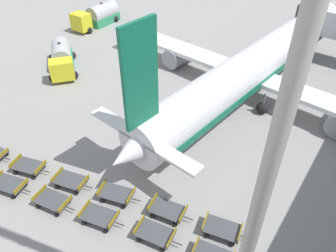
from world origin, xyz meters
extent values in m
plane|color=gray|center=(0.00, 0.00, 0.00)|extent=(500.00, 500.00, 0.00)
cube|color=#2D2D33|center=(16.09, 12.29, 4.57)|extent=(2.58, 4.40, 3.58)
cylinder|color=white|center=(14.84, -0.11, 3.24)|extent=(7.53, 35.83, 3.98)
sphere|color=white|center=(16.62, 17.61, 3.24)|extent=(3.78, 3.78, 3.78)
cone|color=white|center=(13.05, -17.82, 3.24)|extent=(4.24, 5.13, 3.78)
cube|color=#146B4C|center=(13.13, -17.08, 8.85)|extent=(0.58, 3.00, 7.25)
cube|color=white|center=(13.11, -17.26, 3.83)|extent=(10.46, 2.17, 0.24)
cube|color=white|center=(14.69, -1.52, 2.34)|extent=(37.22, 6.55, 0.44)
cylinder|color=gray|center=(5.00, -0.15, 1.25)|extent=(2.80, 4.31, 2.40)
cube|color=#146B4C|center=(14.84, -0.11, 2.54)|extent=(7.25, 32.30, 0.72)
cylinder|color=#56565B|center=(15.94, 10.88, 1.42)|extent=(0.24, 0.24, 1.65)
sphere|color=black|center=(15.94, 10.88, 0.59)|extent=(1.19, 1.19, 1.19)
cylinder|color=#56565B|center=(17.36, -3.94, 1.42)|extent=(0.24, 0.24, 1.65)
sphere|color=black|center=(17.36, -3.94, 0.59)|extent=(1.19, 1.19, 1.19)
cylinder|color=#56565B|center=(11.60, -3.36, 1.42)|extent=(0.24, 0.24, 1.65)
sphere|color=black|center=(11.60, -3.36, 0.59)|extent=(1.19, 1.19, 1.19)
cube|color=yellow|center=(-12.39, -0.15, 1.59)|extent=(2.55, 2.01, 2.38)
cube|color=#2D8C5B|center=(-12.43, 4.35, 0.57)|extent=(2.58, 5.07, 1.15)
cylinder|color=#B7BABC|center=(-12.43, 4.35, 1.74)|extent=(2.51, 4.81, 2.47)
sphere|color=#333338|center=(-12.43, 4.35, 2.97)|extent=(0.44, 0.44, 0.44)
sphere|color=black|center=(-13.59, 0.11, 0.45)|extent=(0.90, 0.90, 0.90)
sphere|color=black|center=(-11.19, 0.13, 0.45)|extent=(0.90, 0.90, 0.90)
sphere|color=black|center=(-13.65, 5.83, 0.45)|extent=(0.90, 0.90, 0.90)
sphere|color=black|center=(-11.24, 5.85, 0.45)|extent=(0.90, 0.90, 0.90)
cube|color=yellow|center=(-3.49, -11.22, 1.48)|extent=(3.02, 3.12, 2.16)
cube|color=#2D8C5B|center=(-6.72, -8.61, 0.54)|extent=(5.21, 4.90, 1.08)
cylinder|color=#B7BABC|center=(-6.72, -8.61, 1.63)|extent=(4.85, 4.53, 2.25)
sphere|color=#333338|center=(-6.72, -8.61, 2.76)|extent=(0.44, 0.44, 0.44)
sphere|color=black|center=(-4.44, -12.00, 0.45)|extent=(0.90, 0.90, 0.90)
sphere|color=black|center=(-2.93, -10.13, 0.45)|extent=(0.90, 0.90, 0.90)
sphere|color=black|center=(-8.54, -8.68, 0.45)|extent=(0.90, 0.90, 0.90)
sphere|color=black|center=(-7.02, -6.81, 0.45)|extent=(0.90, 0.90, 0.90)
cube|color=#424449|center=(5.74, -24.34, 0.55)|extent=(2.75, 2.07, 0.10)
cube|color=olive|center=(6.88, -24.03, 0.76)|extent=(0.47, 1.46, 0.32)
cube|color=#333338|center=(7.25, -23.93, 0.43)|extent=(0.69, 0.24, 0.06)
sphere|color=black|center=(6.73, -24.73, 0.18)|extent=(0.36, 0.36, 0.36)
sphere|color=black|center=(6.40, -23.51, 0.18)|extent=(0.36, 0.36, 0.36)
sphere|color=black|center=(4.75, -23.95, 0.18)|extent=(0.36, 0.36, 0.36)
cube|color=#424449|center=(9.64, -23.43, 0.55)|extent=(2.68, 1.92, 0.10)
cube|color=olive|center=(10.80, -23.21, 0.76)|extent=(0.36, 1.48, 0.32)
cube|color=olive|center=(8.47, -23.65, 0.76)|extent=(0.36, 1.48, 0.32)
cube|color=#333338|center=(11.18, -23.13, 0.43)|extent=(0.70, 0.19, 0.06)
sphere|color=black|center=(10.60, -23.89, 0.18)|extent=(0.36, 0.36, 0.36)
sphere|color=black|center=(10.36, -22.65, 0.18)|extent=(0.36, 0.36, 0.36)
sphere|color=black|center=(8.91, -24.21, 0.18)|extent=(0.36, 0.36, 0.36)
sphere|color=black|center=(8.68, -22.97, 0.18)|extent=(0.36, 0.36, 0.36)
cube|color=#424449|center=(13.32, -22.45, 0.55)|extent=(2.73, 2.02, 0.10)
cube|color=olive|center=(14.46, -22.17, 0.76)|extent=(0.43, 1.46, 0.32)
cube|color=olive|center=(12.17, -22.73, 0.76)|extent=(0.43, 1.46, 0.32)
cube|color=#333338|center=(14.84, -22.08, 0.43)|extent=(0.69, 0.22, 0.06)
sphere|color=black|center=(14.30, -22.86, 0.18)|extent=(0.36, 0.36, 0.36)
sphere|color=black|center=(14.00, -21.63, 0.18)|extent=(0.36, 0.36, 0.36)
sphere|color=black|center=(12.63, -23.27, 0.18)|extent=(0.36, 0.36, 0.36)
sphere|color=black|center=(12.33, -22.04, 0.18)|extent=(0.36, 0.36, 0.36)
cube|color=#424449|center=(17.25, -21.31, 0.55)|extent=(2.68, 1.91, 0.10)
cube|color=olive|center=(18.41, -21.09, 0.76)|extent=(0.35, 1.48, 0.32)
cube|color=olive|center=(16.09, -21.53, 0.76)|extent=(0.35, 1.48, 0.32)
cube|color=#333338|center=(18.80, -21.02, 0.43)|extent=(0.70, 0.19, 0.06)
sphere|color=black|center=(18.21, -21.77, 0.18)|extent=(0.36, 0.36, 0.36)
sphere|color=black|center=(17.98, -20.53, 0.18)|extent=(0.36, 0.36, 0.36)
sphere|color=black|center=(16.53, -22.09, 0.18)|extent=(0.36, 0.36, 0.36)
sphere|color=black|center=(16.30, -20.85, 0.18)|extent=(0.36, 0.36, 0.36)
cube|color=olive|center=(19.96, -20.76, 0.76)|extent=(0.37, 1.47, 0.32)
sphere|color=black|center=(20.15, -20.08, 0.18)|extent=(0.36, 0.36, 0.36)
cube|color=olive|center=(2.63, -22.88, 0.76)|extent=(0.40, 1.47, 0.32)
cube|color=#333338|center=(3.01, -22.79, 0.43)|extent=(0.70, 0.21, 0.06)
sphere|color=black|center=(2.17, -22.33, 0.18)|extent=(0.36, 0.36, 0.36)
cube|color=#424449|center=(5.30, -22.31, 0.55)|extent=(2.78, 2.15, 0.10)
cube|color=olive|center=(6.43, -21.96, 0.76)|extent=(0.52, 1.44, 0.32)
cube|color=olive|center=(4.17, -22.66, 0.76)|extent=(0.52, 1.44, 0.32)
cube|color=#333338|center=(6.80, -21.84, 0.43)|extent=(0.69, 0.27, 0.06)
sphere|color=black|center=(6.30, -22.66, 0.18)|extent=(0.36, 0.36, 0.36)
sphere|color=black|center=(5.93, -21.45, 0.18)|extent=(0.36, 0.36, 0.36)
sphere|color=black|center=(4.67, -23.17, 0.18)|extent=(0.36, 0.36, 0.36)
sphere|color=black|center=(4.29, -21.96, 0.18)|extent=(0.36, 0.36, 0.36)
cube|color=#424449|center=(9.23, -21.40, 0.55)|extent=(2.74, 2.06, 0.10)
cube|color=olive|center=(10.37, -21.10, 0.76)|extent=(0.45, 1.46, 0.32)
cube|color=olive|center=(8.08, -21.69, 0.76)|extent=(0.45, 1.46, 0.32)
cube|color=#333338|center=(10.75, -21.00, 0.43)|extent=(0.69, 0.23, 0.06)
sphere|color=black|center=(10.21, -21.79, 0.18)|extent=(0.36, 0.36, 0.36)
sphere|color=black|center=(9.89, -20.57, 0.18)|extent=(0.36, 0.36, 0.36)
sphere|color=black|center=(8.56, -22.22, 0.18)|extent=(0.36, 0.36, 0.36)
sphere|color=black|center=(8.24, -21.00, 0.18)|extent=(0.36, 0.36, 0.36)
cube|color=#424449|center=(12.94, -20.31, 0.55)|extent=(2.77, 2.12, 0.10)
cube|color=olive|center=(14.07, -19.97, 0.76)|extent=(0.50, 1.45, 0.32)
cube|color=olive|center=(11.80, -20.64, 0.76)|extent=(0.50, 1.45, 0.32)
cube|color=#333338|center=(14.44, -19.86, 0.43)|extent=(0.69, 0.26, 0.06)
sphere|color=black|center=(13.94, -20.67, 0.18)|extent=(0.36, 0.36, 0.36)
sphere|color=black|center=(13.58, -19.46, 0.18)|extent=(0.36, 0.36, 0.36)
sphere|color=black|center=(12.29, -21.16, 0.18)|extent=(0.36, 0.36, 0.36)
sphere|color=black|center=(11.94, -19.94, 0.18)|extent=(0.36, 0.36, 0.36)
cube|color=#424449|center=(16.83, -19.31, 0.55)|extent=(2.68, 1.93, 0.10)
cube|color=olive|center=(17.99, -19.08, 0.76)|extent=(0.36, 1.47, 0.32)
cube|color=olive|center=(15.67, -19.53, 0.76)|extent=(0.36, 1.47, 0.32)
cube|color=#333338|center=(18.37, -19.00, 0.43)|extent=(0.70, 0.19, 0.06)
sphere|color=black|center=(17.79, -19.76, 0.18)|extent=(0.36, 0.36, 0.36)
sphere|color=black|center=(17.54, -18.52, 0.18)|extent=(0.36, 0.36, 0.36)
sphere|color=black|center=(16.11, -20.09, 0.18)|extent=(0.36, 0.36, 0.36)
sphere|color=black|center=(15.86, -18.85, 0.18)|extent=(0.36, 0.36, 0.36)
cube|color=#424449|center=(20.65, -18.45, 0.55)|extent=(2.72, 2.00, 0.10)
cube|color=olive|center=(21.80, -18.18, 0.76)|extent=(0.41, 1.47, 0.32)
cube|color=olive|center=(19.49, -18.72, 0.76)|extent=(0.41, 1.47, 0.32)
cube|color=#333338|center=(22.18, -18.10, 0.43)|extent=(0.70, 0.22, 0.06)
sphere|color=black|center=(21.62, -18.87, 0.18)|extent=(0.36, 0.36, 0.36)
sphere|color=black|center=(21.34, -17.64, 0.18)|extent=(0.36, 0.36, 0.36)
sphere|color=black|center=(19.95, -19.26, 0.18)|extent=(0.36, 0.36, 0.36)
sphere|color=black|center=(19.67, -18.03, 0.18)|extent=(0.36, 0.36, 0.36)
cylinder|color=#ADA89E|center=(23.52, -23.14, 13.99)|extent=(0.58, 0.58, 27.97)
camera|label=1|loc=(25.12, -30.88, 19.27)|focal=35.00mm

